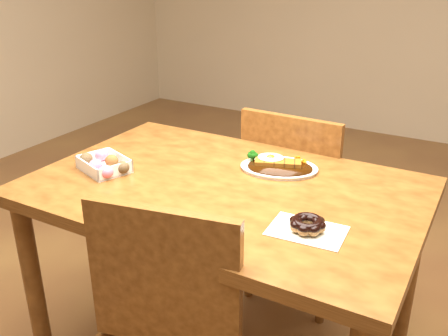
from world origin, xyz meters
The scene contains 5 objects.
table centered at (0.00, 0.00, 0.65)m, with size 1.20×0.80×0.75m.
chair_far centered at (0.05, 0.53, 0.48)m, with size 0.43×0.43×0.87m.
katsu_curry_plate centered at (0.10, 0.20, 0.76)m, with size 0.29×0.25×0.05m.
donut_box centered at (-0.40, -0.10, 0.77)m, with size 0.20×0.17×0.05m.
pon_de_ring centered at (0.33, -0.14, 0.77)m, with size 0.20×0.15×0.04m.
Camera 1 is at (0.70, -1.23, 1.40)m, focal length 40.00 mm.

